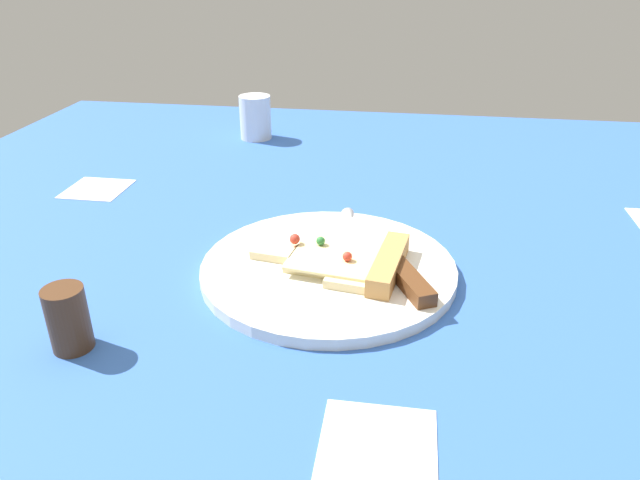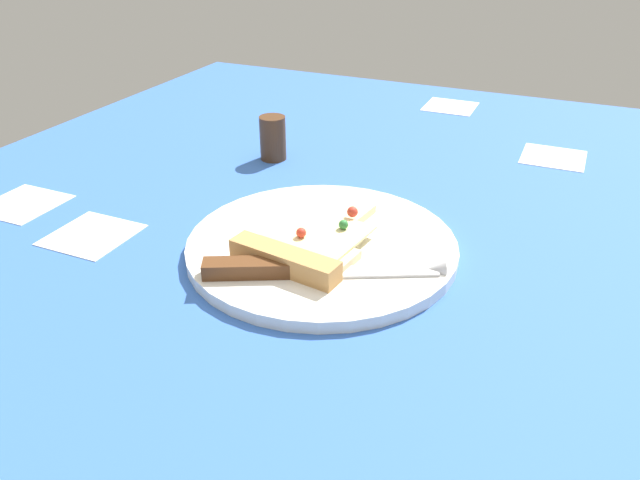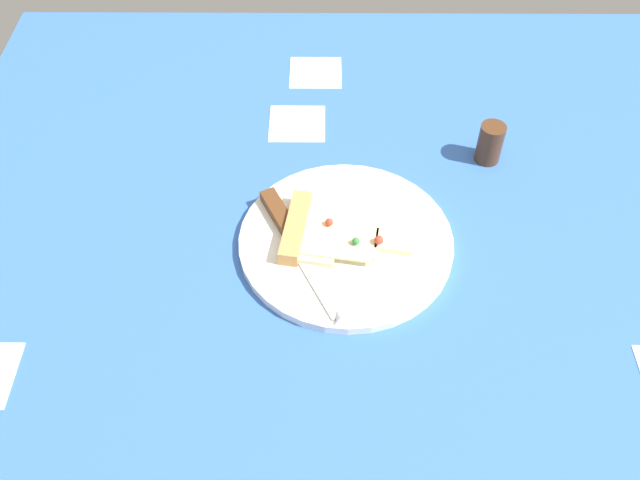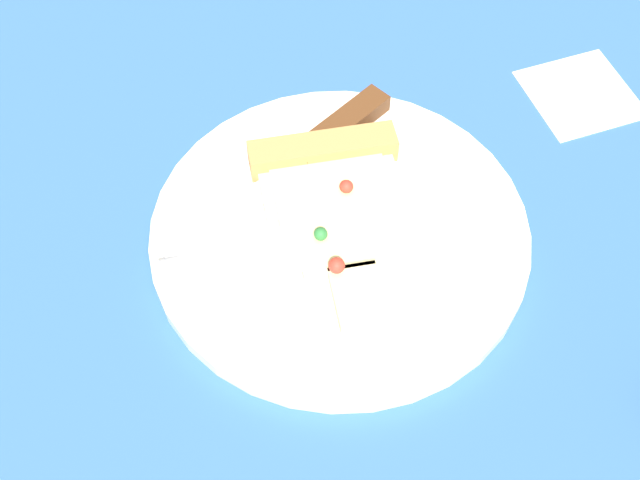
# 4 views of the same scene
# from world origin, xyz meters

# --- Properties ---
(ground_plane) EXTENTS (1.32, 1.32, 0.03)m
(ground_plane) POSITION_xyz_m (0.00, 0.00, -0.01)
(ground_plane) COLOR #3360B7
(ground_plane) RESTS_ON ground
(plate) EXTENTS (0.29, 0.29, 0.01)m
(plate) POSITION_xyz_m (-0.05, 0.08, 0.01)
(plate) COLOR white
(plate) RESTS_ON ground_plane
(pizza_slice) EXTENTS (0.18, 0.12, 0.03)m
(pizza_slice) POSITION_xyz_m (-0.07, 0.08, 0.02)
(pizza_slice) COLOR beige
(pizza_slice) RESTS_ON plate
(knife) EXTENTS (0.12, 0.22, 0.02)m
(knife) POSITION_xyz_m (-0.12, 0.07, 0.02)
(knife) COLOR silver
(knife) RESTS_ON plate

